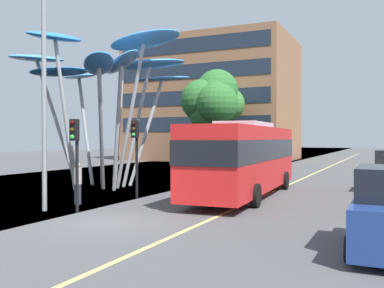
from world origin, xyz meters
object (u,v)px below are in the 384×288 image
object	(u,v)px
traffic_light_kerb_near	(75,145)
pedestrian	(78,183)
leaf_sculpture	(108,69)
red_bus	(245,156)
traffic_light_opposite	(222,139)
street_lamp	(52,68)
traffic_light_kerb_far	(136,142)
traffic_light_island_mid	(178,144)

from	to	relation	value
traffic_light_kerb_near	pedestrian	xyz separation A→B (m)	(-1.25, 1.66, -1.64)
leaf_sculpture	pedestrian	xyz separation A→B (m)	(2.54, -5.72, -5.76)
red_bus	traffic_light_opposite	bearing A→B (deg)	118.56
leaf_sculpture	street_lamp	bearing A→B (deg)	-69.34
traffic_light_kerb_near	red_bus	bearing A→B (deg)	58.69
leaf_sculpture	street_lamp	size ratio (longest dim) A/B	1.19
red_bus	pedestrian	bearing A→B (deg)	-135.70
traffic_light_opposite	street_lamp	bearing A→B (deg)	-95.45
red_bus	street_lamp	distance (m)	9.61
traffic_light_kerb_far	traffic_light_island_mid	distance (m)	4.61
traffic_light_kerb_near	traffic_light_island_mid	distance (m)	8.91
traffic_light_opposite	pedestrian	distance (m)	12.80
traffic_light_kerb_far	traffic_light_island_mid	bearing A→B (deg)	91.49
traffic_light_kerb_near	pedestrian	size ratio (longest dim) A/B	1.98
leaf_sculpture	traffic_light_opposite	size ratio (longest dim) A/B	2.75
leaf_sculpture	traffic_light_opposite	bearing A→B (deg)	58.36
traffic_light_kerb_near	leaf_sculpture	bearing A→B (deg)	117.21
traffic_light_opposite	leaf_sculpture	bearing A→B (deg)	-121.64
red_bus	traffic_light_island_mid	world-z (taller)	red_bus
leaf_sculpture	traffic_light_opposite	world-z (taller)	leaf_sculpture
traffic_light_kerb_near	traffic_light_opposite	world-z (taller)	traffic_light_opposite
traffic_light_island_mid	traffic_light_opposite	world-z (taller)	traffic_light_opposite
red_bus	traffic_light_kerb_near	world-z (taller)	red_bus
red_bus	traffic_light_opposite	size ratio (longest dim) A/B	3.13
traffic_light_island_mid	traffic_light_kerb_far	bearing A→B (deg)	-88.51
leaf_sculpture	traffic_light_island_mid	xyz separation A→B (m)	(3.60, 1.53, -4.19)
red_bus	traffic_light_kerb_far	world-z (taller)	traffic_light_kerb_far
red_bus	traffic_light_opposite	distance (m)	8.16
traffic_light_kerb_near	traffic_light_island_mid	world-z (taller)	traffic_light_kerb_near
red_bus	traffic_light_island_mid	distance (m)	4.88
red_bus	traffic_light_island_mid	xyz separation A→B (m)	(-4.50, 1.83, 0.52)
traffic_light_opposite	street_lamp	xyz separation A→B (m)	(-1.37, -14.39, 2.72)
traffic_light_opposite	traffic_light_kerb_near	bearing A→B (deg)	-91.71
leaf_sculpture	street_lamp	world-z (taller)	street_lamp
traffic_light_kerb_far	traffic_light_opposite	world-z (taller)	traffic_light_opposite
leaf_sculpture	traffic_light_kerb_near	distance (m)	9.26
traffic_light_island_mid	leaf_sculpture	bearing A→B (deg)	-156.91
traffic_light_kerb_near	traffic_light_island_mid	size ratio (longest dim) A/B	1.03
red_bus	pedestrian	world-z (taller)	red_bus
traffic_light_kerb_near	street_lamp	xyz separation A→B (m)	(-0.95, -0.17, 2.89)
red_bus	leaf_sculpture	size ratio (longest dim) A/B	1.14
leaf_sculpture	traffic_light_opposite	xyz separation A→B (m)	(4.22, 6.84, -3.95)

